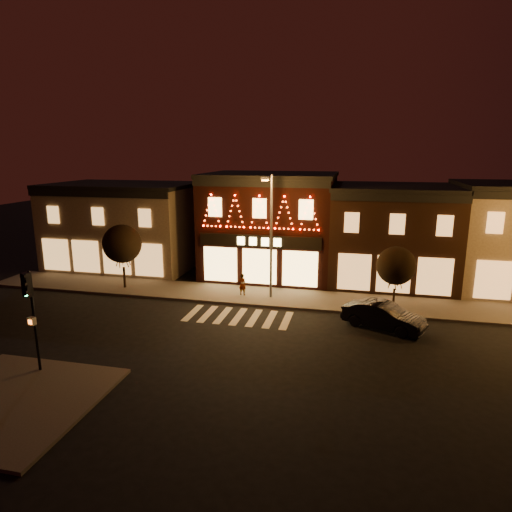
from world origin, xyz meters
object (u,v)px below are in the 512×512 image
(pedestrian, at_px, (242,284))
(traffic_signal_near, at_px, (30,302))
(streetlamp_mid, at_px, (270,227))
(dark_sedan, at_px, (383,316))

(pedestrian, bearing_deg, traffic_signal_near, 76.62)
(streetlamp_mid, xyz_separation_m, pedestrian, (-2.01, 0.25, -4.14))
(traffic_signal_near, relative_size, dark_sedan, 1.01)
(traffic_signal_near, bearing_deg, streetlamp_mid, 65.78)
(streetlamp_mid, distance_m, pedestrian, 4.61)
(streetlamp_mid, height_order, pedestrian, streetlamp_mid)
(streetlamp_mid, distance_m, dark_sedan, 9.19)
(dark_sedan, distance_m, pedestrian, 10.07)
(dark_sedan, relative_size, pedestrian, 3.05)
(dark_sedan, height_order, pedestrian, pedestrian)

